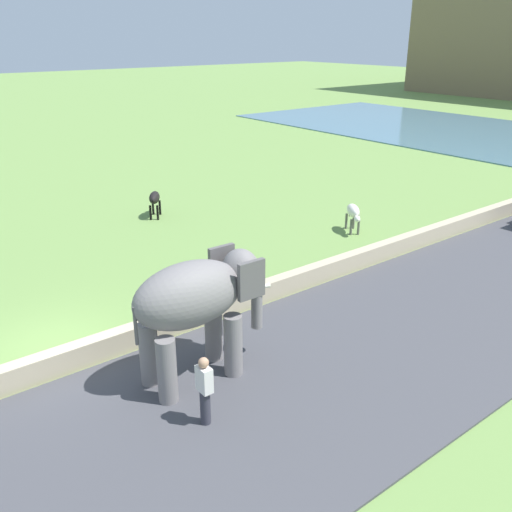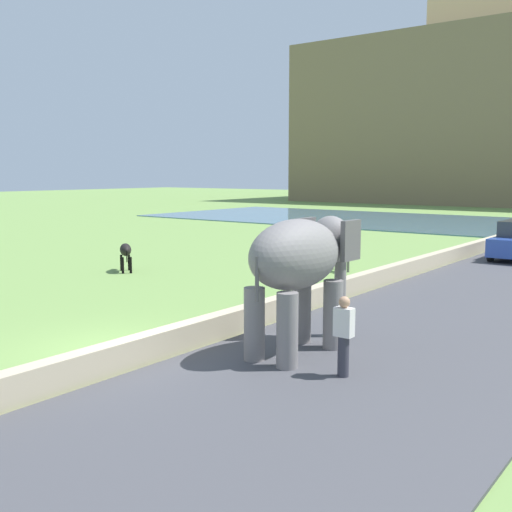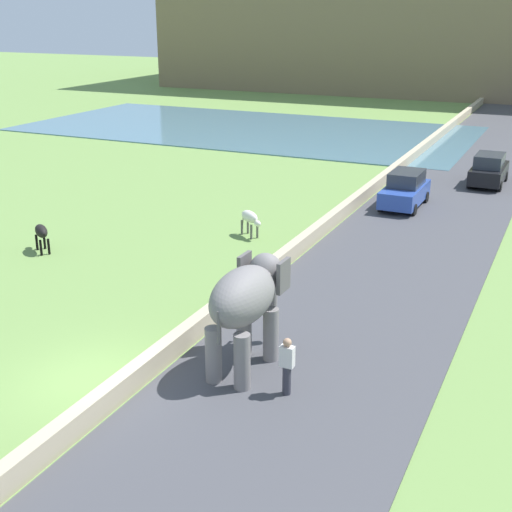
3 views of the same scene
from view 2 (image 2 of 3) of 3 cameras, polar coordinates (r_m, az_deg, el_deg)
The scene contains 7 objects.
ground_plane at distance 14.13m, azimuth -13.16°, elevation -8.67°, with size 220.00×220.00×0.00m, color #6B8E47.
barrier_wall at distance 28.41m, azimuth 17.71°, elevation 0.05°, with size 0.40×110.00×0.62m, color tan.
lake at distance 53.12m, azimuth 9.58°, elevation 3.45°, with size 36.00×18.00×0.08m, color slate.
elephant at distance 13.18m, azimuth 4.25°, elevation -0.61°, with size 1.45×3.47×2.99m.
person_beside_elephant at distance 11.88m, azimuth 8.19°, elevation -7.33°, with size 0.36×0.22×1.63m.
cow_black at distance 25.01m, azimuth -12.08°, elevation 0.45°, with size 1.31×1.10×1.15m.
cow_white at distance 24.85m, azimuth 7.94°, elevation 0.50°, with size 1.35×1.03×1.15m.
Camera 2 is at (10.50, -8.60, 3.95)m, focal length 42.88 mm.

